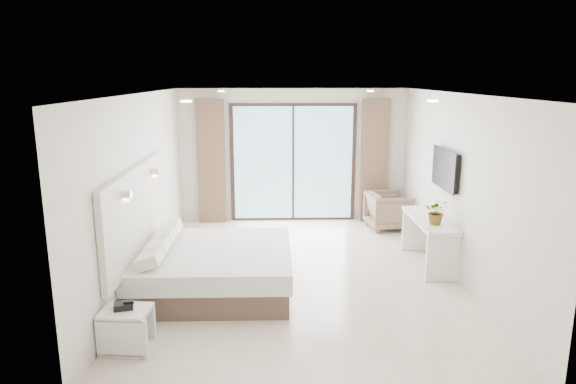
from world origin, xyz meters
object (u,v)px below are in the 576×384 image
Objects in this scene: bed at (213,268)px; nightstand at (127,329)px; armchair at (388,209)px; console_desk at (429,231)px.

nightstand is (-0.76, -1.61, -0.08)m from bed.
nightstand is at bearing -115.32° from bed.
nightstand is at bearing 131.90° from armchair.
bed is 3.86× the size of nightstand.
console_desk is (3.29, 0.89, 0.25)m from bed.
bed is 1.78m from nightstand.
bed is 2.69× the size of armchair.
console_desk is at bearing 177.95° from armchair.
nightstand is 5.92m from armchair.
nightstand is 0.70× the size of armchair.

